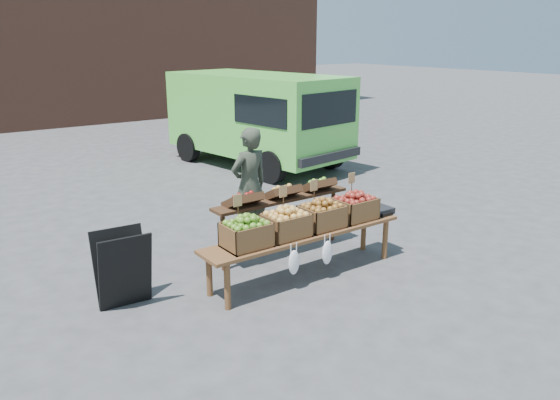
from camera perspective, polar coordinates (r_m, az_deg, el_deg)
ground at (r=6.74m, az=-5.02°, el=-8.15°), size 80.00×80.00×0.00m
delivery_van at (r=12.38m, az=-2.42°, el=8.30°), size 2.75×4.81×2.04m
vendor at (r=7.69m, az=-3.21°, el=1.56°), size 0.62×0.43×1.64m
chalkboard_sign at (r=6.15m, az=-16.10°, el=-6.90°), size 0.59×0.35×0.86m
back_table at (r=7.24m, az=0.19°, el=-1.84°), size 2.10×0.44×1.04m
display_bench at (r=6.68m, az=2.53°, el=-5.65°), size 2.70×0.56×0.57m
crate_golden_apples at (r=6.08m, az=-3.55°, el=-3.67°), size 0.50×0.40×0.28m
crate_russet_pears at (r=6.37m, az=0.63°, el=-2.67°), size 0.50×0.40×0.28m
crate_red_apples at (r=6.70m, az=4.42°, el=-1.75°), size 0.50×0.40×0.28m
crate_green_apples at (r=7.05m, az=7.84°, el=-0.91°), size 0.50×0.40×0.28m
weighing_scale at (r=7.37m, az=10.21°, el=-1.06°), size 0.34×0.30×0.08m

